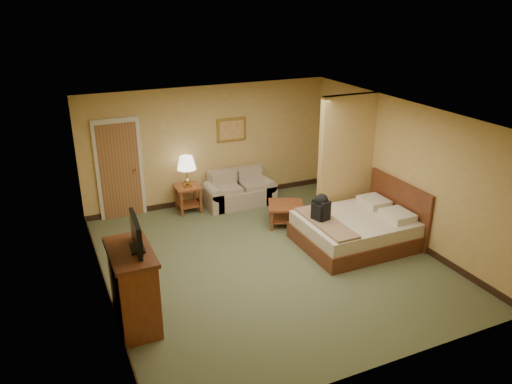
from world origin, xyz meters
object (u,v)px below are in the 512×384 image
loveseat (239,193)px  coffee_table (286,210)px  dresser (134,287)px  bed (358,229)px

loveseat → coffee_table: loveseat is taller
coffee_table → loveseat: bearing=108.1°
dresser → bed: (4.29, 0.76, -0.29)m
bed → loveseat: bearing=116.0°
loveseat → bed: size_ratio=0.75×
loveseat → dresser: bearing=-131.2°
dresser → coffee_table: bearing=30.8°
bed → coffee_table: bearing=123.3°
coffee_table → dresser: dresser is taller
loveseat → coffee_table: (0.45, -1.37, 0.06)m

